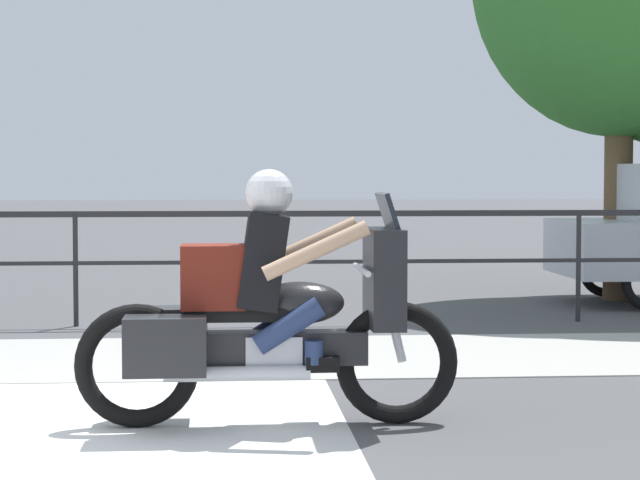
# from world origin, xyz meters

# --- Properties ---
(sidewalk_band) EXTENTS (44.00, 2.40, 0.01)m
(sidewalk_band) POSITION_xyz_m (0.00, 3.40, 0.01)
(sidewalk_band) COLOR #A8A59E
(sidewalk_band) RESTS_ON ground
(crosswalk_band) EXTENTS (3.67, 6.00, 0.01)m
(crosswalk_band) POSITION_xyz_m (0.37, -0.20, 0.00)
(crosswalk_band) COLOR silver
(crosswalk_band) RESTS_ON ground
(fence_railing) EXTENTS (36.00, 0.05, 1.15)m
(fence_railing) POSITION_xyz_m (0.00, 5.60, 0.90)
(fence_railing) COLOR #232326
(fence_railing) RESTS_ON ground
(motorcycle) EXTENTS (2.33, 0.76, 1.56)m
(motorcycle) POSITION_xyz_m (1.71, 0.60, 0.69)
(motorcycle) COLOR black
(motorcycle) RESTS_ON ground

